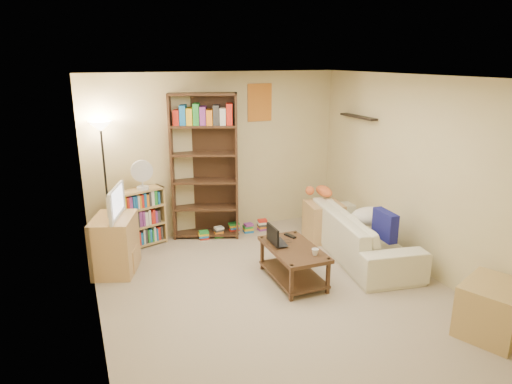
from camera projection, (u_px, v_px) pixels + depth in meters
room at (278, 159)px, 5.01m from camera, size 4.50×4.54×2.52m
sofa at (360, 233)px, 6.42m from camera, size 2.45×1.56×0.63m
navy_pillow at (385, 225)px, 5.92m from camera, size 0.15×0.42×0.38m
cream_blanket at (370, 216)px, 6.44m from camera, size 0.58×0.42×0.25m
tabby_cat at (321, 191)px, 7.02m from camera, size 0.50×0.24×0.17m
coffee_table at (293, 259)px, 5.66m from camera, size 0.58×1.02×0.45m
laptop at (283, 242)px, 5.74m from camera, size 0.37×0.29×0.03m
laptop_screen at (273, 235)px, 5.65m from camera, size 0.02×0.34×0.22m
mug at (315, 252)px, 5.39m from camera, size 0.11×0.11×0.08m
tv_remote at (290, 236)px, 5.95m from camera, size 0.10×0.19×0.02m
tv_stand at (115, 244)px, 5.91m from camera, size 0.70×0.82×0.74m
television at (111, 203)px, 5.75m from camera, size 0.76×0.53×0.40m
tall_bookshelf at (205, 163)px, 6.86m from camera, size 1.05×0.66×2.21m
short_bookshelf at (141, 218)px, 6.70m from camera, size 0.73×0.47×0.87m
desk_fan at (142, 174)px, 6.49m from camera, size 0.31×0.17×0.43m
floor_lamp at (103, 149)px, 6.24m from camera, size 0.32×0.32×1.88m
side_table at (323, 221)px, 6.97m from camera, size 0.58×0.58×0.59m
end_cabinet at (492, 309)px, 4.57m from camera, size 0.81×0.76×0.54m
book_stacks at (235, 229)px, 7.22m from camera, size 1.15×0.15×0.19m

